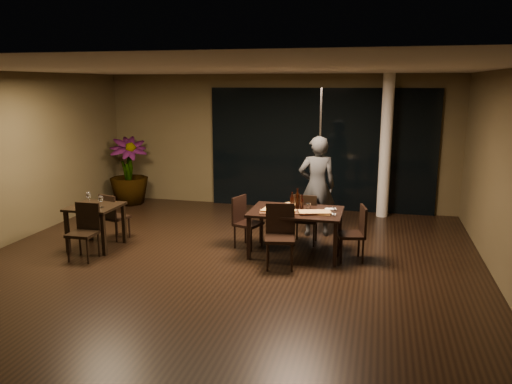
{
  "coord_description": "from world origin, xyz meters",
  "views": [
    {
      "loc": [
        2.28,
        -7.06,
        2.79
      ],
      "look_at": [
        0.35,
        0.68,
        1.05
      ],
      "focal_mm": 35.0,
      "sensor_mm": 36.0,
      "label": 1
    }
  ],
  "objects_px": {
    "chair_side_far": "(112,214)",
    "bottle_b": "(302,203)",
    "chair_main_right": "(356,230)",
    "potted_plant": "(129,171)",
    "chair_main_left": "(244,219)",
    "chair_main_near": "(280,232)",
    "bottle_c": "(297,198)",
    "diner": "(317,186)",
    "bottle_a": "(292,201)",
    "side_table": "(95,213)",
    "main_table": "(296,215)",
    "chair_side_near": "(85,228)",
    "chair_main_far": "(305,216)"
  },
  "relations": [
    {
      "from": "diner",
      "to": "chair_side_near",
      "type": "bearing_deg",
      "value": 17.59
    },
    {
      "from": "chair_main_left",
      "to": "chair_side_near",
      "type": "distance_m",
      "value": 2.63
    },
    {
      "from": "potted_plant",
      "to": "bottle_a",
      "type": "relative_size",
      "value": 5.31
    },
    {
      "from": "chair_side_far",
      "to": "potted_plant",
      "type": "xyz_separation_m",
      "value": [
        -1.05,
        2.61,
        0.31
      ]
    },
    {
      "from": "main_table",
      "to": "chair_main_left",
      "type": "relative_size",
      "value": 1.69
    },
    {
      "from": "chair_main_near",
      "to": "bottle_c",
      "type": "bearing_deg",
      "value": 68.18
    },
    {
      "from": "chair_main_far",
      "to": "bottle_b",
      "type": "height_order",
      "value": "bottle_b"
    },
    {
      "from": "chair_main_near",
      "to": "potted_plant",
      "type": "height_order",
      "value": "potted_plant"
    },
    {
      "from": "diner",
      "to": "bottle_a",
      "type": "bearing_deg",
      "value": 62.15
    },
    {
      "from": "side_table",
      "to": "chair_side_far",
      "type": "relative_size",
      "value": 0.94
    },
    {
      "from": "side_table",
      "to": "potted_plant",
      "type": "height_order",
      "value": "potted_plant"
    },
    {
      "from": "side_table",
      "to": "chair_side_near",
      "type": "xyz_separation_m",
      "value": [
        0.11,
        -0.51,
        -0.12
      ]
    },
    {
      "from": "chair_main_far",
      "to": "bottle_a",
      "type": "distance_m",
      "value": 0.64
    },
    {
      "from": "chair_main_near",
      "to": "bottle_b",
      "type": "height_order",
      "value": "bottle_b"
    },
    {
      "from": "chair_side_far",
      "to": "potted_plant",
      "type": "height_order",
      "value": "potted_plant"
    },
    {
      "from": "side_table",
      "to": "diner",
      "type": "bearing_deg",
      "value": 24.54
    },
    {
      "from": "chair_main_left",
      "to": "chair_main_right",
      "type": "relative_size",
      "value": 1.0
    },
    {
      "from": "bottle_a",
      "to": "bottle_b",
      "type": "height_order",
      "value": "bottle_a"
    },
    {
      "from": "side_table",
      "to": "bottle_b",
      "type": "xyz_separation_m",
      "value": [
        3.49,
        0.54,
        0.26
      ]
    },
    {
      "from": "chair_main_near",
      "to": "chair_main_right",
      "type": "distance_m",
      "value": 1.25
    },
    {
      "from": "side_table",
      "to": "chair_main_left",
      "type": "bearing_deg",
      "value": 15.08
    },
    {
      "from": "chair_side_near",
      "to": "chair_main_right",
      "type": "bearing_deg",
      "value": 10.98
    },
    {
      "from": "diner",
      "to": "side_table",
      "type": "bearing_deg",
      "value": 10.45
    },
    {
      "from": "main_table",
      "to": "chair_main_right",
      "type": "relative_size",
      "value": 1.68
    },
    {
      "from": "side_table",
      "to": "chair_side_near",
      "type": "distance_m",
      "value": 0.53
    },
    {
      "from": "potted_plant",
      "to": "bottle_a",
      "type": "xyz_separation_m",
      "value": [
        4.32,
        -2.54,
        0.11
      ]
    },
    {
      "from": "main_table",
      "to": "side_table",
      "type": "height_order",
      "value": "same"
    },
    {
      "from": "diner",
      "to": "bottle_a",
      "type": "height_order",
      "value": "diner"
    },
    {
      "from": "bottle_c",
      "to": "chair_side_far",
      "type": "bearing_deg",
      "value": -176.93
    },
    {
      "from": "potted_plant",
      "to": "chair_side_near",
      "type": "bearing_deg",
      "value": -72.73
    },
    {
      "from": "side_table",
      "to": "chair_side_far",
      "type": "xyz_separation_m",
      "value": [
        0.05,
        0.47,
        -0.15
      ]
    },
    {
      "from": "chair_side_far",
      "to": "bottle_c",
      "type": "xyz_separation_m",
      "value": [
        3.35,
        0.18,
        0.45
      ]
    },
    {
      "from": "chair_main_near",
      "to": "chair_side_near",
      "type": "xyz_separation_m",
      "value": [
        -3.13,
        -0.42,
        -0.04
      ]
    },
    {
      "from": "chair_main_left",
      "to": "diner",
      "type": "height_order",
      "value": "diner"
    },
    {
      "from": "chair_main_left",
      "to": "chair_main_near",
      "type": "bearing_deg",
      "value": -116.09
    },
    {
      "from": "chair_main_far",
      "to": "chair_side_far",
      "type": "relative_size",
      "value": 1.08
    },
    {
      "from": "bottle_b",
      "to": "main_table",
      "type": "bearing_deg",
      "value": -155.3
    },
    {
      "from": "main_table",
      "to": "bottle_a",
      "type": "xyz_separation_m",
      "value": [
        -0.08,
        0.04,
        0.22
      ]
    },
    {
      "from": "chair_main_left",
      "to": "bottle_b",
      "type": "height_order",
      "value": "bottle_b"
    },
    {
      "from": "bottle_a",
      "to": "diner",
      "type": "bearing_deg",
      "value": 76.25
    },
    {
      "from": "diner",
      "to": "bottle_c",
      "type": "height_order",
      "value": "diner"
    },
    {
      "from": "chair_side_near",
      "to": "potted_plant",
      "type": "distance_m",
      "value": 3.77
    },
    {
      "from": "chair_main_far",
      "to": "chair_main_near",
      "type": "bearing_deg",
      "value": 77.95
    },
    {
      "from": "diner",
      "to": "bottle_a",
      "type": "relative_size",
      "value": 6.32
    },
    {
      "from": "main_table",
      "to": "chair_main_left",
      "type": "bearing_deg",
      "value": 169.91
    },
    {
      "from": "chair_main_right",
      "to": "potted_plant",
      "type": "relative_size",
      "value": 0.57
    },
    {
      "from": "side_table",
      "to": "potted_plant",
      "type": "relative_size",
      "value": 0.51
    },
    {
      "from": "chair_side_far",
      "to": "bottle_b",
      "type": "height_order",
      "value": "bottle_b"
    },
    {
      "from": "diner",
      "to": "chair_main_left",
      "type": "bearing_deg",
      "value": 26.85
    },
    {
      "from": "chair_main_right",
      "to": "chair_main_left",
      "type": "bearing_deg",
      "value": -110.35
    }
  ]
}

